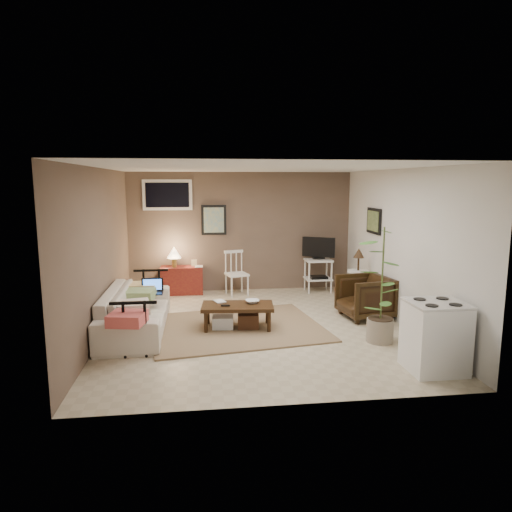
{
  "coord_description": "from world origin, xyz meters",
  "views": [
    {
      "loc": [
        -0.84,
        -6.68,
        2.19
      ],
      "look_at": [
        0.04,
        0.35,
        1.05
      ],
      "focal_mm": 32.0,
      "sensor_mm": 36.0,
      "label": 1
    }
  ],
  "objects": [
    {
      "name": "tv_stand",
      "position": [
        1.53,
        2.14,
        0.59
      ],
      "size": [
        0.6,
        0.43,
        1.11
      ],
      "color": "white",
      "rests_on": "floor"
    },
    {
      "name": "book_table",
      "position": [
        -0.62,
        0.11,
        0.48
      ],
      "size": [
        0.15,
        0.06,
        0.2
      ],
      "primitive_type": "imported",
      "rotation": [
        0.0,
        0.0,
        0.33
      ],
      "color": "#321F0D",
      "rests_on": "coffee_table"
    },
    {
      "name": "bowl",
      "position": [
        -0.06,
        -0.0,
        0.48
      ],
      "size": [
        0.21,
        0.07,
        0.21
      ],
      "primitive_type": "imported",
      "rotation": [
        0.0,
        0.0,
        0.11
      ],
      "color": "#321F0D",
      "rests_on": "coffee_table"
    },
    {
      "name": "book_console",
      "position": [
        -0.94,
        2.22,
        0.65
      ],
      "size": [
        0.15,
        0.02,
        0.21
      ],
      "primitive_type": "imported",
      "rotation": [
        0.0,
        0.0,
        -0.02
      ],
      "color": "#321F0D",
      "rests_on": "red_console"
    },
    {
      "name": "sofa_end_rails",
      "position": [
        -1.67,
        0.03,
        0.37
      ],
      "size": [
        0.59,
        2.18,
        0.74
      ],
      "primitive_type": null,
      "color": "black",
      "rests_on": "floor"
    },
    {
      "name": "stove",
      "position": [
        1.87,
        -1.87,
        0.42
      ],
      "size": [
        0.64,
        0.6,
        0.84
      ],
      "color": "white",
      "rests_on": "floor"
    },
    {
      "name": "coffee_table",
      "position": [
        -0.3,
        -0.06,
        0.23
      ],
      "size": [
        1.11,
        0.64,
        0.4
      ],
      "color": "#321F0D",
      "rests_on": "floor"
    },
    {
      "name": "armchair",
      "position": [
        1.82,
        0.27,
        0.38
      ],
      "size": [
        0.8,
        0.84,
        0.77
      ],
      "primitive_type": "imported",
      "rotation": [
        0.0,
        0.0,
        -1.42
      ],
      "color": "black",
      "rests_on": "floor"
    },
    {
      "name": "red_console",
      "position": [
        -1.22,
        2.29,
        0.33
      ],
      "size": [
        0.82,
        0.36,
        0.95
      ],
      "color": "maroon",
      "rests_on": "floor"
    },
    {
      "name": "laptop",
      "position": [
        -1.59,
        0.41,
        0.55
      ],
      "size": [
        0.34,
        0.24,
        0.23
      ],
      "color": "black",
      "rests_on": "sofa"
    },
    {
      "name": "floor",
      "position": [
        0.0,
        0.0,
        0.0
      ],
      "size": [
        5.0,
        5.0,
        0.0
      ],
      "primitive_type": "plane",
      "color": "#C1B293",
      "rests_on": "ground"
    },
    {
      "name": "art_back",
      "position": [
        -0.55,
        2.48,
        1.45
      ],
      "size": [
        0.5,
        0.03,
        0.6
      ],
      "primitive_type": "cube",
      "color": "black"
    },
    {
      "name": "art_right",
      "position": [
        2.23,
        1.05,
        1.52
      ],
      "size": [
        0.03,
        0.6,
        0.45
      ],
      "primitive_type": "cube",
      "color": "black"
    },
    {
      "name": "sofa",
      "position": [
        -1.8,
        0.03,
        0.43
      ],
      "size": [
        0.64,
        2.19,
        0.85
      ],
      "primitive_type": "imported",
      "rotation": [
        0.0,
        0.0,
        1.57
      ],
      "color": "beige",
      "rests_on": "floor"
    },
    {
      "name": "spindle_chair",
      "position": [
        -0.13,
        2.09,
        0.41
      ],
      "size": [
        0.48,
        0.48,
        0.87
      ],
      "color": "white",
      "rests_on": "floor"
    },
    {
      "name": "side_table",
      "position": [
        1.99,
        1.11,
        0.64
      ],
      "size": [
        0.39,
        0.39,
        1.03
      ],
      "color": "white",
      "rests_on": "floor"
    },
    {
      "name": "sofa_pillows",
      "position": [
        -1.75,
        -0.22,
        0.53
      ],
      "size": [
        0.42,
        2.08,
        0.15
      ],
      "primitive_type": null,
      "color": "#F6DECB",
      "rests_on": "sofa"
    },
    {
      "name": "potted_plant",
      "position": [
        1.62,
        -0.85,
        0.87
      ],
      "size": [
        0.41,
        0.41,
        1.63
      ],
      "color": "gray",
      "rests_on": "floor"
    },
    {
      "name": "window",
      "position": [
        -1.45,
        2.48,
        1.95
      ],
      "size": [
        0.96,
        0.03,
        0.6
      ],
      "primitive_type": "cube",
      "color": "white"
    },
    {
      "name": "rug",
      "position": [
        -0.31,
        -0.02,
        0.01
      ],
      "size": [
        2.82,
        2.39,
        0.02
      ],
      "primitive_type": "cube",
      "rotation": [
        0.0,
        0.0,
        0.15
      ],
      "color": "#917054",
      "rests_on": "floor"
    }
  ]
}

